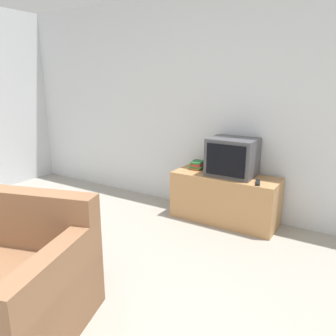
{
  "coord_description": "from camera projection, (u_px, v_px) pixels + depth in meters",
  "views": [
    {
      "loc": [
        1.7,
        -0.62,
        1.59
      ],
      "look_at": [
        -0.07,
        2.19,
        0.7
      ],
      "focal_mm": 35.0,
      "sensor_mm": 36.0,
      "label": 1
    }
  ],
  "objects": [
    {
      "name": "remote_on_stand",
      "position": [
        258.0,
        183.0,
        3.39
      ],
      "size": [
        0.09,
        0.17,
        0.02
      ],
      "rotation": [
        0.0,
        0.0,
        0.28
      ],
      "color": "black",
      "rests_on": "tv_stand"
    },
    {
      "name": "television",
      "position": [
        232.0,
        157.0,
        3.65
      ],
      "size": [
        0.52,
        0.41,
        0.42
      ],
      "color": "#4C4C51",
      "rests_on": "tv_stand"
    },
    {
      "name": "tv_stand",
      "position": [
        225.0,
        198.0,
        3.78
      ],
      "size": [
        1.21,
        0.47,
        0.55
      ],
      "color": "tan",
      "rests_on": "ground_plane"
    },
    {
      "name": "wall_back",
      "position": [
        210.0,
        105.0,
        3.93
      ],
      "size": [
        9.0,
        0.06,
        2.6
      ],
      "color": "silver",
      "rests_on": "ground_plane"
    },
    {
      "name": "book_stack",
      "position": [
        198.0,
        165.0,
        3.95
      ],
      "size": [
        0.16,
        0.19,
        0.1
      ],
      "color": "#995623",
      "rests_on": "tv_stand"
    }
  ]
}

